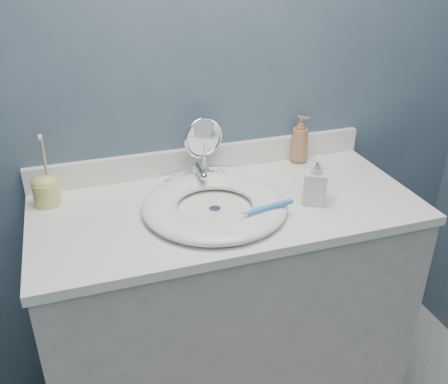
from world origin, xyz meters
name	(u,v)px	position (x,y,z in m)	size (l,w,h in m)	color
back_wall	(201,82)	(0.00, 1.25, 1.20)	(2.20, 0.02, 2.40)	#3F4D5E
vanity_cabinet	(227,314)	(0.00, 0.97, 0.42)	(1.20, 0.55, 0.85)	beige
countertop	(227,208)	(0.00, 0.97, 0.86)	(1.22, 0.57, 0.03)	white
backsplash	(204,159)	(0.00, 1.24, 0.93)	(1.22, 0.02, 0.09)	white
basin	(215,205)	(-0.05, 0.94, 0.90)	(0.45, 0.45, 0.04)	white
drain	(215,209)	(-0.05, 0.94, 0.88)	(0.04, 0.04, 0.01)	silver
faucet	(198,176)	(-0.05, 1.14, 0.91)	(0.25, 0.13, 0.07)	silver
makeup_mirror	(204,145)	(-0.01, 1.19, 1.00)	(0.15, 0.08, 0.22)	silver
soap_bottle_amber	(300,139)	(0.36, 1.20, 0.97)	(0.07, 0.07, 0.18)	#A4724A
soap_bottle_clear	(316,180)	(0.27, 0.90, 0.96)	(0.07, 0.07, 0.16)	silver
toothbrush_holder	(46,189)	(-0.54, 1.15, 0.93)	(0.08, 0.08, 0.23)	#D7D26B
toothbrush_lying	(268,208)	(0.08, 0.84, 0.92)	(0.17, 0.05, 0.02)	#388BC9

